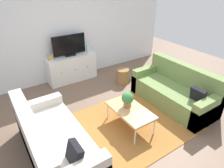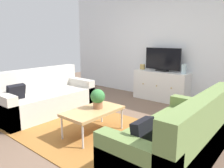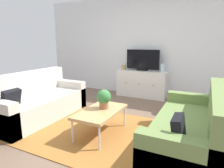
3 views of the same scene
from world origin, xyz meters
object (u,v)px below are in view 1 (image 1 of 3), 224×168
at_px(tv_console, 72,68).
at_px(potted_plant, 128,99).
at_px(glass_vase, 88,48).
at_px(mantel_clock, 50,58).
at_px(coffee_table, 130,111).
at_px(flat_screen_tv, 69,46).
at_px(couch_right_side, 176,91).
at_px(wicker_basket, 123,76).
at_px(couch_left_side, 51,144).

bearing_deg(tv_console, potted_plant, -87.17).
height_order(glass_vase, mantel_clock, glass_vase).
distance_m(coffee_table, flat_screen_tv, 2.56).
height_order(couch_right_side, coffee_table, couch_right_side).
distance_m(mantel_clock, wicker_basket, 1.95).
distance_m(tv_console, flat_screen_tv, 0.63).
bearing_deg(glass_vase, potted_plant, -100.21).
relative_size(tv_console, glass_vase, 6.19).
xyz_separation_m(flat_screen_tv, glass_vase, (0.54, -0.02, -0.17)).
height_order(flat_screen_tv, mantel_clock, flat_screen_tv).
xyz_separation_m(coffee_table, potted_plant, (0.01, 0.10, 0.20)).
bearing_deg(glass_vase, couch_right_side, -68.22).
xyz_separation_m(glass_vase, mantel_clock, (-1.08, 0.00, -0.04)).
distance_m(couch_left_side, coffee_table, 1.50).
height_order(couch_left_side, couch_right_side, same).
xyz_separation_m(tv_console, wicker_basket, (1.06, -0.93, -0.16)).
xyz_separation_m(tv_console, flat_screen_tv, (0.00, 0.02, 0.63)).
bearing_deg(coffee_table, couch_right_side, 3.45).
bearing_deg(coffee_table, wicker_basket, 58.01).
xyz_separation_m(couch_left_side, flat_screen_tv, (1.39, 2.39, 0.70)).
bearing_deg(mantel_clock, tv_console, -0.00).
relative_size(flat_screen_tv, glass_vase, 4.17).
bearing_deg(flat_screen_tv, couch_left_side, -120.09).
bearing_deg(couch_left_side, coffee_table, -3.18).
height_order(potted_plant, wicker_basket, potted_plant).
bearing_deg(wicker_basket, glass_vase, 119.25).
distance_m(coffee_table, mantel_clock, 2.57).
relative_size(couch_right_side, potted_plant, 6.14).
bearing_deg(couch_left_side, wicker_basket, 30.47).
height_order(coffee_table, tv_console, tv_console).
height_order(potted_plant, glass_vase, glass_vase).
relative_size(tv_console, mantel_clock, 10.18).
relative_size(couch_right_side, tv_console, 1.45).
distance_m(glass_vase, wicker_basket, 1.24).
distance_m(couch_left_side, flat_screen_tv, 2.85).
xyz_separation_m(couch_right_side, coffee_table, (-1.38, -0.08, 0.08)).
xyz_separation_m(couch_left_side, wicker_basket, (2.45, 1.44, -0.10)).
relative_size(couch_left_side, coffee_table, 2.01).
relative_size(glass_vase, wicker_basket, 0.54).
bearing_deg(couch_right_side, mantel_clock, 130.55).
bearing_deg(potted_plant, couch_left_side, -179.40).
distance_m(flat_screen_tv, mantel_clock, 0.58).
xyz_separation_m(couch_left_side, glass_vase, (1.93, 2.37, 0.53)).
bearing_deg(flat_screen_tv, potted_plant, -87.20).
bearing_deg(mantel_clock, coffee_table, -75.13).
relative_size(couch_left_side, mantel_clock, 14.71).
bearing_deg(glass_vase, wicker_basket, -60.75).
bearing_deg(mantel_clock, flat_screen_tv, 2.12).
relative_size(coffee_table, tv_console, 0.72).
xyz_separation_m(couch_left_side, potted_plant, (1.50, 0.02, 0.28)).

